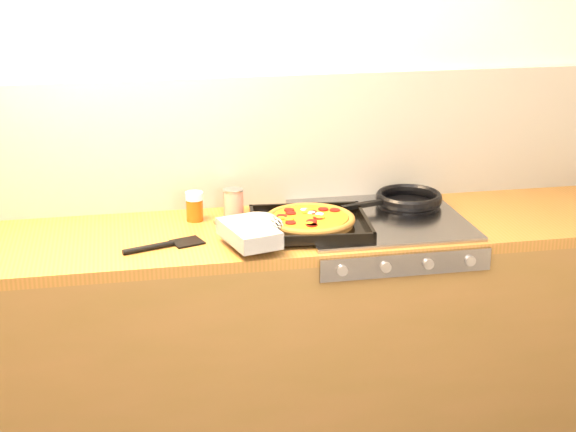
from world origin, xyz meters
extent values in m
plane|color=#BAAE9D|center=(0.00, 1.40, 1.25)|extent=(3.20, 0.00, 3.20)
cube|color=white|center=(0.00, 1.39, 1.15)|extent=(3.20, 0.02, 0.50)
cube|color=brown|center=(0.00, 1.10, 0.43)|extent=(3.20, 0.60, 0.86)
cube|color=brown|center=(0.00, 1.10, 0.88)|extent=(3.20, 0.60, 0.04)
cube|color=gray|center=(0.45, 0.80, 0.85)|extent=(0.60, 0.03, 0.08)
cylinder|color=#A5A5AA|center=(0.23, 0.78, 0.85)|extent=(0.04, 0.02, 0.04)
cylinder|color=#A5A5AA|center=(0.38, 0.78, 0.85)|extent=(0.04, 0.02, 0.04)
cylinder|color=#A5A5AA|center=(0.53, 0.78, 0.85)|extent=(0.04, 0.02, 0.04)
cylinder|color=#A5A5AA|center=(0.67, 0.78, 0.85)|extent=(0.04, 0.02, 0.04)
cube|color=gray|center=(0.45, 1.10, 0.91)|extent=(0.60, 0.56, 0.02)
cube|color=black|center=(0.17, 1.04, 0.92)|extent=(0.44, 0.39, 0.01)
cube|color=black|center=(0.19, 1.21, 0.94)|extent=(0.41, 0.05, 0.02)
cube|color=black|center=(0.16, 0.87, 0.94)|extent=(0.41, 0.05, 0.02)
cube|color=black|center=(0.37, 1.02, 0.94)|extent=(0.04, 0.36, 0.02)
cube|color=black|center=(-0.03, 1.06, 0.94)|extent=(0.04, 0.36, 0.02)
cylinder|color=olive|center=(0.17, 1.04, 0.94)|extent=(0.33, 0.33, 0.02)
torus|color=olive|center=(0.17, 1.04, 0.95)|extent=(0.35, 0.35, 0.02)
cylinder|color=orange|center=(0.17, 1.04, 0.95)|extent=(0.29, 0.29, 0.01)
cylinder|color=maroon|center=(0.20, 1.02, 0.96)|extent=(0.04, 0.04, 0.01)
cylinder|color=maroon|center=(0.11, 1.13, 0.96)|extent=(0.04, 0.04, 0.01)
cylinder|color=maroon|center=(0.16, 0.95, 0.96)|extent=(0.04, 0.04, 0.01)
cylinder|color=maroon|center=(0.07, 1.06, 0.96)|extent=(0.04, 0.04, 0.01)
cylinder|color=maroon|center=(0.24, 1.11, 0.96)|extent=(0.04, 0.04, 0.01)
cylinder|color=maroon|center=(0.19, 1.08, 0.96)|extent=(0.04, 0.04, 0.01)
cylinder|color=maroon|center=(0.09, 0.99, 0.96)|extent=(0.04, 0.04, 0.01)
cylinder|color=maroon|center=(0.27, 1.09, 0.96)|extent=(0.04, 0.04, 0.01)
cylinder|color=maroon|center=(0.16, 0.95, 0.96)|extent=(0.04, 0.04, 0.01)
cylinder|color=maroon|center=(0.17, 0.99, 0.96)|extent=(0.04, 0.04, 0.01)
cylinder|color=maroon|center=(0.11, 1.09, 0.96)|extent=(0.04, 0.04, 0.01)
ellipsoid|color=#C57B12|center=(0.09, 1.03, 0.96)|extent=(0.03, 0.02, 0.01)
ellipsoid|color=#C57B12|center=(0.07, 1.04, 0.96)|extent=(0.03, 0.02, 0.01)
ellipsoid|color=#C57B12|center=(0.17, 1.09, 0.96)|extent=(0.03, 0.02, 0.01)
ellipsoid|color=#C57B12|center=(0.17, 1.13, 0.96)|extent=(0.03, 0.02, 0.01)
ellipsoid|color=#C57B12|center=(0.15, 0.97, 0.96)|extent=(0.03, 0.02, 0.01)
ellipsoid|color=#C57B12|center=(0.20, 1.02, 0.96)|extent=(0.03, 0.02, 0.01)
ellipsoid|color=#C57B12|center=(0.19, 1.04, 0.96)|extent=(0.03, 0.02, 0.01)
ellipsoid|color=#C57B12|center=(0.09, 1.02, 0.96)|extent=(0.03, 0.02, 0.01)
ellipsoid|color=#C57B12|center=(0.18, 1.11, 0.96)|extent=(0.03, 0.02, 0.01)
ellipsoid|color=silver|center=(0.17, 1.12, 0.96)|extent=(0.03, 0.03, 0.01)
ellipsoid|color=silver|center=(0.19, 1.08, 0.96)|extent=(0.03, 0.03, 0.01)
ellipsoid|color=silver|center=(0.21, 1.06, 0.96)|extent=(0.03, 0.03, 0.01)
cube|color=black|center=(-0.07, 0.91, 0.96)|extent=(0.20, 0.27, 0.06)
ellipsoid|color=black|center=(-0.02, 1.02, 0.96)|extent=(0.16, 0.16, 0.06)
cylinder|color=black|center=(0.01, 0.94, 0.96)|extent=(0.10, 0.12, 0.05)
cylinder|color=black|center=(0.60, 1.22, 0.92)|extent=(0.29, 0.29, 0.01)
torus|color=black|center=(0.60, 1.22, 0.94)|extent=(0.31, 0.31, 0.03)
cube|color=black|center=(0.40, 1.16, 0.95)|extent=(0.18, 0.07, 0.02)
cylinder|color=maroon|center=(-0.07, 1.26, 0.95)|extent=(0.09, 0.09, 0.10)
cylinder|color=#B2B2B7|center=(-0.07, 1.26, 1.00)|extent=(0.09, 0.09, 0.01)
cylinder|color=#B2B2B7|center=(-0.07, 1.26, 0.90)|extent=(0.09, 0.09, 0.01)
cylinder|color=#E9420D|center=(-0.22, 1.24, 0.94)|extent=(0.08, 0.08, 0.08)
cylinder|color=silver|center=(-0.22, 1.24, 0.99)|extent=(0.08, 0.08, 0.03)
cylinder|color=#9B6342|center=(-0.03, 1.23, 0.91)|extent=(0.25, 0.10, 0.02)
ellipsoid|color=#9B6342|center=(0.10, 1.27, 0.91)|extent=(0.07, 0.05, 0.02)
cube|color=black|center=(-0.27, 1.01, 0.90)|extent=(0.12, 0.11, 0.01)
cylinder|color=black|center=(-0.40, 0.96, 0.91)|extent=(0.18, 0.08, 0.02)
camera|label=1|loc=(-0.48, -1.83, 1.96)|focal=55.00mm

